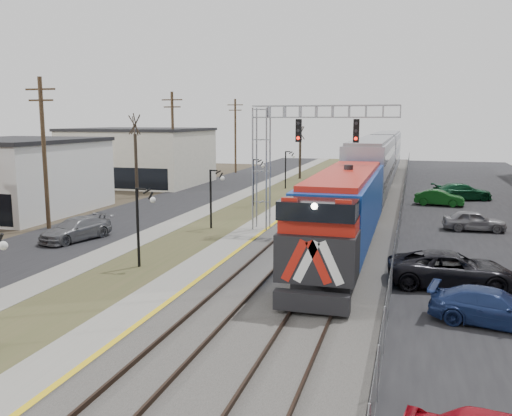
% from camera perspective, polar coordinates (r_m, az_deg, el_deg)
% --- Properties ---
extents(street_west, '(7.00, 120.00, 0.04)m').
position_cam_1_polar(street_west, '(45.80, -10.41, 0.04)').
color(street_west, black).
rests_on(street_west, ground).
extents(sidewalk, '(2.00, 120.00, 0.08)m').
position_cam_1_polar(sidewalk, '(43.99, -5.16, -0.19)').
color(sidewalk, gray).
rests_on(sidewalk, ground).
extents(grass_median, '(4.00, 120.00, 0.06)m').
position_cam_1_polar(grass_median, '(43.00, -1.43, -0.39)').
color(grass_median, '#404524').
rests_on(grass_median, ground).
extents(platform, '(2.00, 120.00, 0.24)m').
position_cam_1_polar(platform, '(42.19, 2.46, -0.46)').
color(platform, gray).
rests_on(platform, ground).
extents(ballast_bed, '(8.00, 120.00, 0.20)m').
position_cam_1_polar(ballast_bed, '(41.31, 9.21, -0.81)').
color(ballast_bed, '#595651').
rests_on(ballast_bed, ground).
extents(platform_edge, '(0.24, 120.00, 0.01)m').
position_cam_1_polar(platform_edge, '(41.97, 3.63, -0.35)').
color(platform_edge, gold).
rests_on(platform_edge, platform).
extents(track_near, '(1.58, 120.00, 0.15)m').
position_cam_1_polar(track_near, '(41.57, 6.48, -0.44)').
color(track_near, '#2D2119').
rests_on(track_near, ballast_bed).
extents(track_far, '(1.58, 120.00, 0.15)m').
position_cam_1_polar(track_far, '(41.14, 11.29, -0.67)').
color(track_far, '#2D2119').
rests_on(track_far, ballast_bed).
extents(train, '(3.00, 63.05, 5.33)m').
position_cam_1_polar(train, '(51.93, 12.47, 4.24)').
color(train, '#133B9B').
rests_on(train, ground).
extents(signal_gantry, '(9.00, 1.07, 8.15)m').
position_cam_1_polar(signal_gantry, '(34.29, 3.35, 6.47)').
color(signal_gantry, gray).
rests_on(signal_gantry, ground).
extents(lampposts, '(0.14, 62.14, 4.00)m').
position_cam_1_polar(lampposts, '(27.45, -12.04, -1.98)').
color(lampposts, black).
rests_on(lampposts, ground).
extents(utility_poles, '(0.28, 80.28, 10.00)m').
position_cam_1_polar(utility_poles, '(38.38, -21.39, 5.27)').
color(utility_poles, '#4C3823').
rests_on(utility_poles, ground).
extents(fence, '(0.04, 120.00, 1.60)m').
position_cam_1_polar(fence, '(40.92, 15.08, -0.12)').
color(fence, gray).
rests_on(fence, ground).
extents(bare_trees, '(12.30, 42.30, 5.95)m').
position_cam_1_polar(bare_trees, '(49.46, -9.69, 3.87)').
color(bare_trees, '#382D23').
rests_on(bare_trees, ground).
extents(car_lot_c, '(5.70, 3.06, 1.52)m').
position_cam_1_polar(car_lot_c, '(25.32, 19.93, -6.18)').
color(car_lot_c, black).
rests_on(car_lot_c, ground).
extents(car_lot_d, '(4.68, 2.58, 1.28)m').
position_cam_1_polar(car_lot_d, '(21.28, 23.74, -9.68)').
color(car_lot_d, navy).
rests_on(car_lot_d, ground).
extents(car_lot_e, '(4.03, 1.81, 1.35)m').
position_cam_1_polar(car_lot_e, '(38.31, 21.99, -1.30)').
color(car_lot_e, slate).
rests_on(car_lot_e, ground).
extents(car_lot_f, '(4.17, 1.92, 1.32)m').
position_cam_1_polar(car_lot_f, '(48.48, 18.74, 0.98)').
color(car_lot_f, '#0E4713').
rests_on(car_lot_f, ground).
extents(car_street_b, '(3.12, 5.04, 1.36)m').
position_cam_1_polar(car_street_b, '(34.52, -18.44, -2.19)').
color(car_street_b, slate).
rests_on(car_street_b, ground).
extents(car_lot_g, '(5.62, 3.57, 1.52)m').
position_cam_1_polar(car_lot_g, '(52.59, 20.88, 1.58)').
color(car_lot_g, '#0C3F22').
rests_on(car_lot_g, ground).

